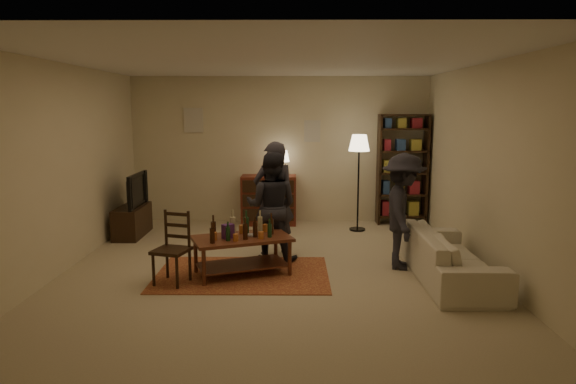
{
  "coord_description": "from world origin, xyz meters",
  "views": [
    {
      "loc": [
        0.25,
        -6.58,
        2.11
      ],
      "look_at": [
        0.18,
        0.1,
        1.02
      ],
      "focal_mm": 32.0,
      "sensor_mm": 36.0,
      "label": 1
    }
  ],
  "objects_px": {
    "tv_stand": "(132,213)",
    "floor_lamp": "(359,150)",
    "dining_chair": "(173,245)",
    "person_left": "(274,199)",
    "sofa": "(450,256)",
    "dresser": "(269,199)",
    "person_by_sofa": "(403,211)",
    "bookshelf": "(402,168)",
    "coffee_table": "(242,242)",
    "person_right": "(271,207)"
  },
  "relations": [
    {
      "from": "tv_stand",
      "to": "person_right",
      "type": "height_order",
      "value": "person_right"
    },
    {
      "from": "coffee_table",
      "to": "floor_lamp",
      "type": "xyz_separation_m",
      "value": [
        1.79,
        2.46,
        0.99
      ]
    },
    {
      "from": "dining_chair",
      "to": "person_by_sofa",
      "type": "bearing_deg",
      "value": 28.99
    },
    {
      "from": "dining_chair",
      "to": "tv_stand",
      "type": "xyz_separation_m",
      "value": [
        -1.24,
        2.35,
        -0.09
      ]
    },
    {
      "from": "sofa",
      "to": "person_left",
      "type": "xyz_separation_m",
      "value": [
        -2.23,
        1.12,
        0.52
      ]
    },
    {
      "from": "person_by_sofa",
      "to": "dining_chair",
      "type": "bearing_deg",
      "value": 111.45
    },
    {
      "from": "person_by_sofa",
      "to": "sofa",
      "type": "bearing_deg",
      "value": -124.68
    },
    {
      "from": "bookshelf",
      "to": "person_right",
      "type": "bearing_deg",
      "value": -134.34
    },
    {
      "from": "person_right",
      "to": "bookshelf",
      "type": "bearing_deg",
      "value": -122.54
    },
    {
      "from": "coffee_table",
      "to": "floor_lamp",
      "type": "distance_m",
      "value": 3.19
    },
    {
      "from": "person_left",
      "to": "sofa",
      "type": "bearing_deg",
      "value": 136.5
    },
    {
      "from": "dining_chair",
      "to": "dresser",
      "type": "distance_m",
      "value": 3.41
    },
    {
      "from": "person_right",
      "to": "sofa",
      "type": "bearing_deg",
      "value": 171.65
    },
    {
      "from": "tv_stand",
      "to": "dresser",
      "type": "bearing_deg",
      "value": 22.07
    },
    {
      "from": "sofa",
      "to": "dresser",
      "type": "bearing_deg",
      "value": 37.54
    },
    {
      "from": "coffee_table",
      "to": "person_left",
      "type": "distance_m",
      "value": 1.1
    },
    {
      "from": "tv_stand",
      "to": "person_by_sofa",
      "type": "height_order",
      "value": "person_by_sofa"
    },
    {
      "from": "bookshelf",
      "to": "tv_stand",
      "type": "bearing_deg",
      "value": -168.2
    },
    {
      "from": "dining_chair",
      "to": "tv_stand",
      "type": "relative_size",
      "value": 0.85
    },
    {
      "from": "tv_stand",
      "to": "person_left",
      "type": "relative_size",
      "value": 0.64
    },
    {
      "from": "coffee_table",
      "to": "person_by_sofa",
      "type": "relative_size",
      "value": 0.89
    },
    {
      "from": "dining_chair",
      "to": "person_by_sofa",
      "type": "height_order",
      "value": "person_by_sofa"
    },
    {
      "from": "dresser",
      "to": "person_right",
      "type": "distance_m",
      "value": 2.31
    },
    {
      "from": "dresser",
      "to": "sofa",
      "type": "distance_m",
      "value": 3.93
    },
    {
      "from": "floor_lamp",
      "to": "person_by_sofa",
      "type": "distance_m",
      "value": 2.26
    },
    {
      "from": "sofa",
      "to": "dining_chair",
      "type": "bearing_deg",
      "value": 92.45
    },
    {
      "from": "coffee_table",
      "to": "dining_chair",
      "type": "height_order",
      "value": "dining_chair"
    },
    {
      "from": "coffee_table",
      "to": "person_left",
      "type": "relative_size",
      "value": 0.83
    },
    {
      "from": "person_by_sofa",
      "to": "dresser",
      "type": "bearing_deg",
      "value": 44.98
    },
    {
      "from": "dining_chair",
      "to": "person_left",
      "type": "relative_size",
      "value": 0.55
    },
    {
      "from": "person_left",
      "to": "person_by_sofa",
      "type": "relative_size",
      "value": 1.07
    },
    {
      "from": "dresser",
      "to": "person_by_sofa",
      "type": "distance_m",
      "value": 3.25
    },
    {
      "from": "tv_stand",
      "to": "dresser",
      "type": "relative_size",
      "value": 0.78
    },
    {
      "from": "coffee_table",
      "to": "tv_stand",
      "type": "distance_m",
      "value": 2.88
    },
    {
      "from": "coffee_table",
      "to": "bookshelf",
      "type": "height_order",
      "value": "bookshelf"
    },
    {
      "from": "tv_stand",
      "to": "person_by_sofa",
      "type": "xyz_separation_m",
      "value": [
        4.14,
        -1.72,
        0.39
      ]
    },
    {
      "from": "tv_stand",
      "to": "floor_lamp",
      "type": "relative_size",
      "value": 0.63
    },
    {
      "from": "coffee_table",
      "to": "person_left",
      "type": "height_order",
      "value": "person_left"
    },
    {
      "from": "coffee_table",
      "to": "person_by_sofa",
      "type": "distance_m",
      "value": 2.16
    },
    {
      "from": "bookshelf",
      "to": "floor_lamp",
      "type": "relative_size",
      "value": 1.2
    },
    {
      "from": "person_right",
      "to": "person_by_sofa",
      "type": "relative_size",
      "value": 0.99
    },
    {
      "from": "tv_stand",
      "to": "floor_lamp",
      "type": "xyz_separation_m",
      "value": [
        3.82,
        0.42,
        1.03
      ]
    },
    {
      "from": "floor_lamp",
      "to": "person_left",
      "type": "bearing_deg",
      "value": -133.15
    },
    {
      "from": "person_left",
      "to": "person_by_sofa",
      "type": "height_order",
      "value": "person_left"
    },
    {
      "from": "tv_stand",
      "to": "person_left",
      "type": "height_order",
      "value": "person_left"
    },
    {
      "from": "floor_lamp",
      "to": "sofa",
      "type": "xyz_separation_m",
      "value": [
        0.82,
        -2.62,
        -1.11
      ]
    },
    {
      "from": "dining_chair",
      "to": "dresser",
      "type": "height_order",
      "value": "dresser"
    },
    {
      "from": "floor_lamp",
      "to": "sofa",
      "type": "height_order",
      "value": "floor_lamp"
    },
    {
      "from": "dining_chair",
      "to": "person_right",
      "type": "bearing_deg",
      "value": 56.94
    },
    {
      "from": "dresser",
      "to": "coffee_table",
      "type": "bearing_deg",
      "value": -94.18
    }
  ]
}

